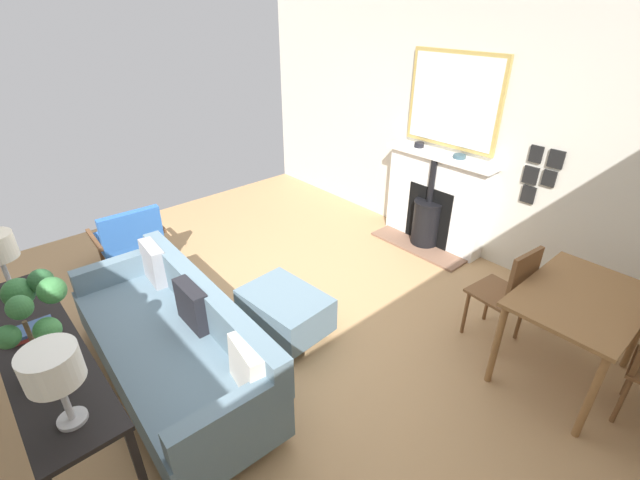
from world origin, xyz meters
name	(u,v)px	position (x,y,z in m)	size (l,w,h in m)	color
ground_plane	(256,325)	(0.00, 0.00, 0.00)	(5.33, 5.91, 0.01)	tan
wall_left	(446,123)	(-2.67, 0.00, 1.40)	(0.12, 5.91, 2.80)	beige
fireplace	(433,204)	(-2.47, 0.11, 0.50)	(0.54, 1.32, 1.11)	brown
mirror_over_mantel	(454,101)	(-2.58, 0.11, 1.67)	(0.04, 1.10, 0.99)	tan
mantel_bowl_near	(419,145)	(-2.49, -0.20, 1.15)	(0.11, 0.11, 0.06)	black
mantel_bowl_far	(459,156)	(-2.49, 0.33, 1.14)	(0.14, 0.14, 0.04)	#334C56
sofa	(175,344)	(0.79, 0.13, 0.34)	(0.89, 2.12, 0.78)	#B2B2B7
ottoman	(285,310)	(-0.15, 0.25, 0.25)	(0.58, 0.78, 0.40)	#B2B2B7
armchair_accent	(129,235)	(0.45, -1.65, 0.42)	(0.71, 0.61, 0.75)	brown
console_table	(43,357)	(1.58, 0.13, 0.71)	(0.42, 1.85, 0.80)	black
table_lamp_far_end	(52,369)	(1.58, 0.83, 1.14)	(0.26, 0.26, 0.45)	#B2B2B7
potted_plant	(16,315)	(1.62, 0.36, 1.19)	(0.51, 0.47, 0.61)	#4C4C51
book_stack	(31,331)	(1.58, -0.02, 0.82)	(0.25, 0.16, 0.05)	#B23833
dining_table	(580,308)	(-1.45, 2.08, 0.65)	(1.06, 0.75, 0.75)	olive
dining_chair_near_fireplace	(509,290)	(-1.44, 1.57, 0.54)	(0.44, 0.44, 0.93)	brown
photo_gallery_row	(540,173)	(-2.59, 1.14, 1.15)	(0.02, 0.33, 0.58)	black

